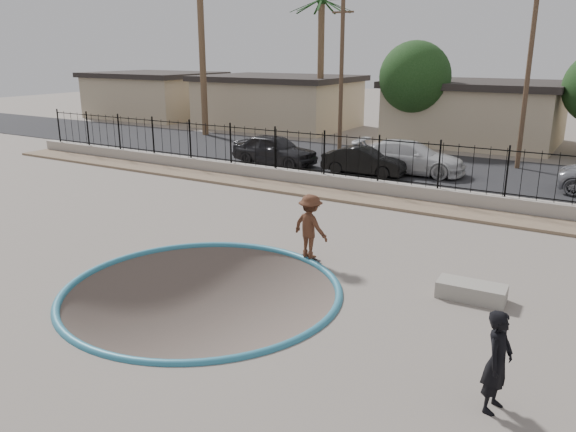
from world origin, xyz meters
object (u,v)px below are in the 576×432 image
(skater, at_px, (310,230))
(car_a, at_px, (275,150))
(skateboard, at_px, (310,258))
(videographer, at_px, (498,362))
(car_b, at_px, (364,161))
(concrete_ledge, at_px, (471,291))
(car_c, at_px, (409,157))

(skater, height_order, car_a, skater)
(skater, bearing_deg, car_a, -38.90)
(skateboard, xyz_separation_m, videographer, (5.99, -4.50, 0.84))
(car_b, bearing_deg, videographer, -153.22)
(concrete_ledge, bearing_deg, skater, 176.60)
(skateboard, relative_size, car_c, 0.14)
(skateboard, distance_m, car_a, 13.88)
(skater, bearing_deg, concrete_ledge, -168.92)
(skateboard, distance_m, videographer, 7.54)
(car_c, bearing_deg, concrete_ledge, -158.70)
(concrete_ledge, bearing_deg, videographer, -71.79)
(skateboard, bearing_deg, car_c, 115.77)
(skater, relative_size, car_c, 0.34)
(car_a, height_order, car_b, car_a)
(videographer, height_order, car_b, videographer)
(skateboard, height_order, car_c, car_c)
(concrete_ledge, bearing_deg, car_c, 115.38)
(skater, distance_m, car_c, 12.82)
(skateboard, relative_size, concrete_ledge, 0.48)
(skater, bearing_deg, car_c, -68.48)
(car_b, distance_m, car_c, 2.25)
(car_a, height_order, car_c, car_a)
(skateboard, distance_m, car_c, 12.85)
(skater, relative_size, skateboard, 2.40)
(car_a, bearing_deg, skateboard, -140.46)
(videographer, xyz_separation_m, car_c, (-7.56, 17.22, -0.09))
(skater, relative_size, car_b, 0.46)
(videographer, distance_m, car_b, 18.29)
(car_c, bearing_deg, skateboard, -177.05)
(concrete_ledge, distance_m, car_c, 14.40)
(videographer, bearing_deg, concrete_ledge, 27.14)
(car_a, bearing_deg, skater, -140.46)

